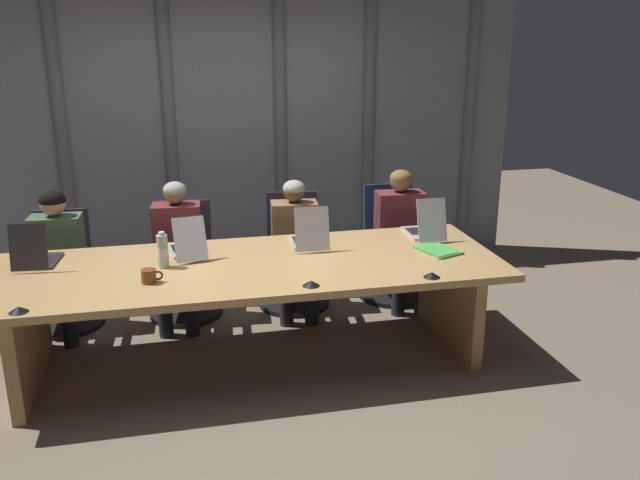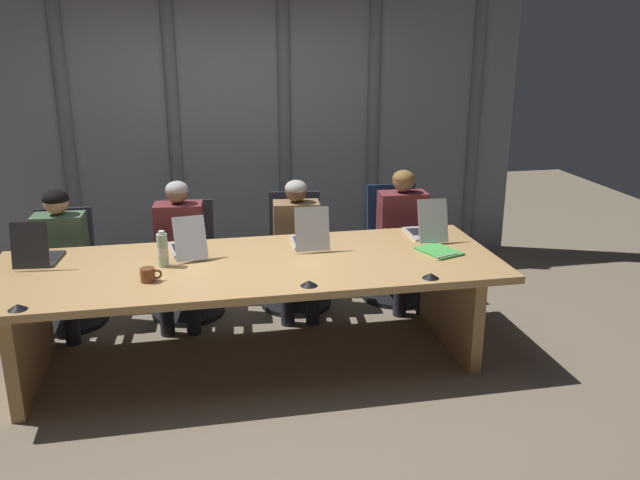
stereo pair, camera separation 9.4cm
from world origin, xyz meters
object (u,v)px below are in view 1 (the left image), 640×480
at_px(laptop_left_end, 36,257).
at_px(conference_mic_middle, 311,283).
at_px(conference_mic_right_side, 18,309).
at_px(laptop_left_mid, 187,246).
at_px(person_right_mid, 402,230).
at_px(conference_mic_left_side, 432,275).
at_px(person_left_mid, 177,246).
at_px(coffee_mug_near, 149,276).
at_px(person_left_end, 56,255).
at_px(laptop_right_mid, 424,229).
at_px(laptop_center, 309,238).
at_px(water_bottle_primary, 163,251).
at_px(office_chair_left_mid, 185,274).
at_px(spiral_notepad, 438,250).
at_px(office_chair_center, 293,265).
at_px(office_chair_right_mid, 392,256).
at_px(person_center, 295,240).
at_px(office_chair_left_end, 63,284).

bearing_deg(laptop_left_end, conference_mic_middle, -107.77).
bearing_deg(laptop_left_end, conference_mic_right_side, -171.22).
relative_size(laptop_left_mid, conference_mic_middle, 4.46).
xyz_separation_m(person_right_mid, conference_mic_left_side, (-0.28, -1.35, 0.11)).
height_order(person_left_mid, coffee_mug_near, person_left_mid).
bearing_deg(person_left_end, laptop_right_mid, 82.73).
bearing_deg(laptop_center, water_bottle_primary, 106.08).
bearing_deg(conference_mic_right_side, person_left_mid, 56.70).
distance_m(laptop_left_end, office_chair_left_mid, 1.29).
distance_m(person_right_mid, water_bottle_primary, 2.12).
height_order(laptop_right_mid, office_chair_left_mid, laptop_right_mid).
distance_m(water_bottle_primary, spiral_notepad, 1.92).
relative_size(office_chair_left_mid, office_chair_center, 0.97).
xyz_separation_m(laptop_right_mid, office_chair_left_mid, (-1.81, 0.67, -0.46)).
bearing_deg(laptop_center, person_right_mid, -56.41).
xyz_separation_m(laptop_center, office_chair_right_mid, (0.89, 0.70, -0.45)).
bearing_deg(office_chair_center, laptop_right_mid, 61.31).
relative_size(office_chair_left_mid, office_chair_right_mid, 0.95).
relative_size(water_bottle_primary, spiral_notepad, 0.68).
relative_size(person_right_mid, conference_mic_middle, 10.34).
distance_m(office_chair_right_mid, person_right_mid, 0.33).
bearing_deg(office_chair_left_mid, person_center, 87.65).
xyz_separation_m(laptop_center, office_chair_left_mid, (-0.90, 0.69, -0.46)).
xyz_separation_m(office_chair_right_mid, person_left_end, (-2.73, -0.16, 0.27)).
height_order(person_right_mid, water_bottle_primary, person_right_mid).
xyz_separation_m(office_chair_right_mid, coffee_mug_near, (-2.02, -1.21, 0.43)).
height_order(person_right_mid, conference_mic_left_side, person_right_mid).
xyz_separation_m(laptop_center, laptop_right_mid, (0.91, 0.03, 0.00)).
distance_m(laptop_left_mid, person_left_mid, 0.56).
height_order(laptop_right_mid, office_chair_right_mid, laptop_right_mid).
relative_size(office_chair_center, conference_mic_left_side, 8.50).
bearing_deg(person_left_end, conference_mic_right_side, 3.50).
bearing_deg(office_chair_center, person_right_mid, 88.19).
distance_m(laptop_left_end, spiral_notepad, 2.77).
xyz_separation_m(laptop_left_end, coffee_mug_near, (0.75, -0.50, -0.02)).
bearing_deg(conference_mic_right_side, water_bottle_primary, 36.12).
distance_m(person_left_mid, conference_mic_right_side, 1.63).
bearing_deg(office_chair_left_mid, laptop_right_mid, 77.57).
xyz_separation_m(office_chair_left_end, office_chair_center, (1.86, 0.00, 0.01)).
relative_size(laptop_left_mid, office_chair_left_end, 0.55).
bearing_deg(person_right_mid, laptop_right_mid, 2.26).
relative_size(office_chair_center, spiral_notepad, 2.59).
relative_size(office_chair_left_mid, conference_mic_left_side, 8.28).
bearing_deg(office_chair_left_mid, coffee_mug_near, -2.83).
height_order(laptop_left_end, person_left_end, person_left_end).
bearing_deg(laptop_left_mid, laptop_right_mid, -97.01).
relative_size(office_chair_left_end, spiral_notepad, 2.46).
xyz_separation_m(office_chair_left_mid, conference_mic_middle, (0.75, -1.48, 0.42)).
height_order(laptop_center, person_left_end, person_left_end).
bearing_deg(office_chair_right_mid, conference_mic_middle, -32.46).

